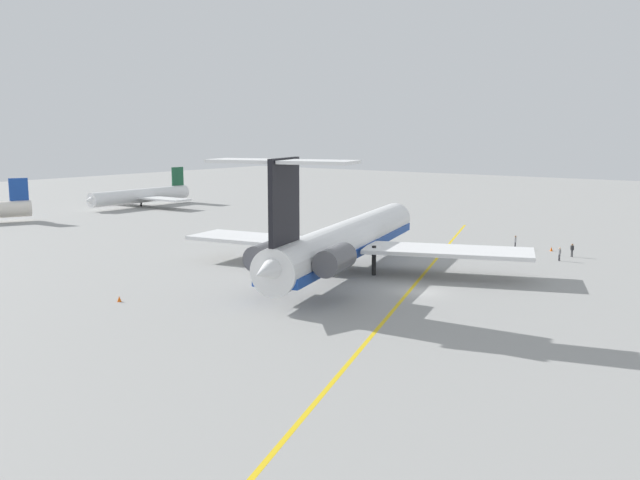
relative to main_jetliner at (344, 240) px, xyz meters
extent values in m
plane|color=gray|center=(-3.32, -11.34, -3.69)|extent=(352.47, 352.47, 0.00)
cylinder|color=white|center=(1.26, 0.34, -0.06)|extent=(40.58, 14.93, 4.36)
cone|color=white|center=(20.97, 5.70, -0.06)|extent=(5.48, 5.23, 4.18)
cone|color=white|center=(-18.46, -5.02, 0.33)|extent=(7.11, 5.24, 3.70)
cube|color=#19429E|center=(1.26, 0.34, -1.04)|extent=(39.72, 14.77, 0.96)
cube|color=white|center=(-0.82, 11.45, -0.82)|extent=(9.63, 19.02, 0.44)
cube|color=white|center=(5.09, -10.28, -0.82)|extent=(12.92, 19.40, 0.44)
cylinder|color=#515156|center=(-13.24, 0.03, 0.27)|extent=(5.92, 3.87, 2.53)
cube|color=white|center=(-13.04, -0.70, 0.27)|extent=(3.52, 2.20, 0.52)
cylinder|color=#515156|center=(-11.40, -6.73, 0.27)|extent=(5.92, 3.87, 2.53)
cube|color=white|center=(-11.60, -6.00, 0.27)|extent=(3.52, 2.20, 0.52)
cube|color=black|center=(-15.83, -4.30, 5.98)|extent=(5.81, 1.97, 7.72)
cube|color=white|center=(-17.18, -1.05, 9.53)|extent=(5.61, 7.21, 0.31)
cube|color=white|center=(-15.35, -7.80, 9.53)|extent=(5.61, 7.21, 0.31)
cylinder|color=black|center=(13.31, 3.62, -2.04)|extent=(0.48, 0.48, 3.31)
cylinder|color=black|center=(-0.97, 3.35, -2.04)|extent=(0.48, 0.48, 3.31)
cylinder|color=black|center=(0.86, -3.38, -2.04)|extent=(0.48, 0.48, 3.31)
cube|color=#19429E|center=(3.10, 71.48, 1.95)|extent=(2.99, 1.56, 3.94)
cylinder|color=white|center=(31.46, 73.46, -1.40)|extent=(24.87, 3.36, 2.97)
cone|color=white|center=(19.05, 73.27, -1.40)|extent=(2.47, 2.86, 2.82)
cube|color=white|center=(31.57, 66.31, -1.69)|extent=(4.50, 11.40, 0.36)
cube|color=white|center=(31.35, 80.61, -1.69)|extent=(4.50, 11.40, 0.36)
cube|color=#195133|center=(41.98, 73.63, 2.11)|extent=(3.24, 0.35, 4.05)
cylinder|color=black|center=(31.46, 73.46, -2.69)|extent=(0.36, 0.36, 2.00)
cylinder|color=black|center=(25.39, -17.74, -3.28)|extent=(0.10, 0.10, 0.82)
cylinder|color=black|center=(25.35, -17.60, -3.28)|extent=(0.10, 0.10, 0.82)
cylinder|color=#262628|center=(25.37, -17.67, -2.55)|extent=(0.27, 0.27, 0.65)
sphere|color=#8C6647|center=(25.37, -17.67, -2.10)|extent=(0.26, 0.26, 0.26)
cylinder|color=#262628|center=(25.41, -17.85, -2.52)|extent=(0.08, 0.08, 0.55)
cylinder|color=#262628|center=(25.33, -17.49, -2.52)|extent=(0.08, 0.08, 0.55)
cylinder|color=black|center=(19.43, 22.27, -3.27)|extent=(0.11, 0.11, 0.85)
cylinder|color=black|center=(19.55, 22.36, -3.27)|extent=(0.11, 0.11, 0.85)
cylinder|color=#191E4C|center=(19.49, 22.31, -2.50)|extent=(0.29, 0.29, 0.67)
sphere|color=#DBB28E|center=(19.49, 22.31, -2.04)|extent=(0.27, 0.27, 0.27)
cylinder|color=#191E4C|center=(19.34, 22.20, -2.47)|extent=(0.08, 0.08, 0.57)
cylinder|color=#191E4C|center=(19.64, 22.43, -2.47)|extent=(0.08, 0.08, 0.57)
cylinder|color=black|center=(21.69, -17.19, -3.28)|extent=(0.10, 0.10, 0.81)
cylinder|color=black|center=(21.63, -17.32, -3.28)|extent=(0.10, 0.10, 0.81)
cylinder|color=gray|center=(21.66, -17.26, -2.55)|extent=(0.27, 0.27, 0.64)
sphere|color=#DBB28E|center=(21.66, -17.26, -2.11)|extent=(0.25, 0.25, 0.25)
cylinder|color=gray|center=(21.73, -17.09, -2.52)|extent=(0.07, 0.07, 0.55)
cylinder|color=gray|center=(21.60, -17.42, -2.52)|extent=(0.07, 0.07, 0.55)
cylinder|color=black|center=(27.22, -9.54, -3.27)|extent=(0.11, 0.11, 0.85)
cylinder|color=black|center=(27.33, -9.44, -3.27)|extent=(0.11, 0.11, 0.85)
cylinder|color=gray|center=(27.27, -9.49, -2.50)|extent=(0.29, 0.29, 0.67)
sphere|color=#8C6647|center=(27.27, -9.49, -2.04)|extent=(0.27, 0.27, 0.27)
cylinder|color=gray|center=(27.14, -9.62, -2.47)|extent=(0.08, 0.08, 0.57)
cylinder|color=gray|center=(27.41, -9.36, -2.47)|extent=(0.08, 0.08, 0.57)
cone|color=#EA590F|center=(28.18, -14.13, -3.41)|extent=(0.40, 0.40, 0.55)
cone|color=#EA590F|center=(-23.66, 9.41, -3.41)|extent=(0.40, 0.40, 0.55)
cube|color=gold|center=(1.26, -8.74, -3.69)|extent=(87.88, 30.07, 0.01)
camera|label=1|loc=(-63.80, -43.65, 12.28)|focal=39.17mm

